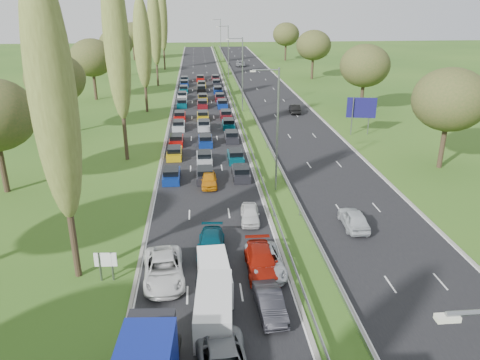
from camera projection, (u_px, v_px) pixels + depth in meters
name	position (u px, v px, depth m)	size (l,w,h in m)	color
ground	(241.00, 108.00, 80.91)	(260.00, 260.00, 0.00)	#2A5219
near_carriageway	(202.00, 106.00, 82.66)	(10.50, 215.00, 0.04)	black
far_carriageway	(277.00, 105.00, 83.79)	(10.50, 215.00, 0.04)	black
central_reservation	(240.00, 102.00, 83.03)	(2.36, 215.00, 0.32)	gray
lamp_columns	(242.00, 75.00, 76.87)	(0.18, 140.18, 12.00)	gray
poplar_row	(133.00, 41.00, 64.09)	(2.80, 127.80, 22.44)	#2D2116
woodland_left	(48.00, 83.00, 59.78)	(8.00, 166.00, 11.10)	#2D2116
woodland_right	(384.00, 74.00, 67.37)	(8.00, 153.00, 11.10)	#2D2116
traffic_queue_fill	(202.00, 110.00, 77.92)	(9.09, 66.97, 0.80)	navy
near_car_2	(164.00, 269.00, 31.45)	(2.65, 5.75, 1.60)	silver
near_car_7	(211.00, 244.00, 34.87)	(1.98, 4.86, 1.41)	#053C4E
near_car_8	(209.00, 179.00, 47.36)	(1.59, 3.96, 1.35)	orange
near_car_9	(270.00, 303.00, 28.14)	(1.48, 4.25, 1.40)	black
near_car_10	(266.00, 261.00, 32.56)	(2.37, 5.13, 1.43)	#A4A9AE
near_car_11	(261.00, 261.00, 32.48)	(2.13, 5.25, 1.52)	maroon
near_car_12	(250.00, 214.00, 39.83)	(1.57, 3.89, 1.33)	silver
far_car_0	(354.00, 219.00, 38.75)	(1.82, 4.53, 1.54)	#B5BBBF
far_car_1	(295.00, 109.00, 77.40)	(1.54, 4.41, 1.45)	black
far_car_2	(241.00, 63.00, 130.74)	(2.49, 5.40, 1.50)	gray
white_van_front	(214.00, 274.00, 30.56)	(1.91, 4.88, 1.96)	silver
white_van_rear	(214.00, 307.00, 27.21)	(2.08, 5.29, 2.13)	silver
info_sign	(106.00, 263.00, 31.21)	(1.50, 0.20, 2.10)	gray
direction_sign	(361.00, 109.00, 64.17)	(3.94, 0.92, 5.20)	gray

